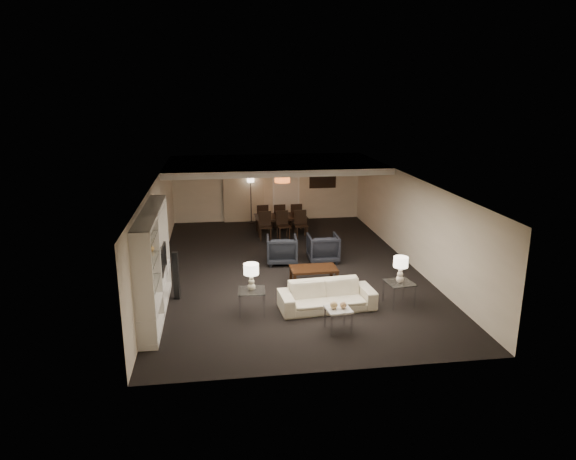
{
  "coord_description": "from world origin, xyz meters",
  "views": [
    {
      "loc": [
        -1.9,
        -13.41,
        4.83
      ],
      "look_at": [
        0.0,
        0.0,
        1.1
      ],
      "focal_mm": 32.0,
      "sensor_mm": 36.0,
      "label": 1
    }
  ],
  "objects_px": {
    "vase_blue": "(148,282)",
    "dining_table": "(281,225)",
    "vase_amber": "(150,248)",
    "side_table_left": "(252,302)",
    "chair_nm": "(283,225)",
    "television": "(159,259)",
    "marble_table": "(338,319)",
    "chair_fr": "(295,216)",
    "sofa": "(327,296)",
    "chair_fm": "(279,216)",
    "chair_nl": "(265,226)",
    "pendant_light": "(282,179)",
    "coffee_table": "(314,276)",
    "armchair_left": "(282,250)",
    "chair_nr": "(301,225)",
    "table_lamp_right": "(400,270)",
    "floor_lamp": "(251,199)",
    "floor_speaker": "(176,276)",
    "chair_fl": "(262,217)",
    "armchair_right": "(323,248)",
    "side_table_right": "(399,293)",
    "table_lamp_left": "(251,277)"
  },
  "relations": [
    {
      "from": "chair_fr",
      "to": "table_lamp_right",
      "type": "bearing_deg",
      "value": 97.03
    },
    {
      "from": "floor_speaker",
      "to": "chair_fm",
      "type": "distance_m",
      "value": 6.75
    },
    {
      "from": "armchair_right",
      "to": "floor_speaker",
      "type": "bearing_deg",
      "value": 30.44
    },
    {
      "from": "marble_table",
      "to": "chair_nr",
      "type": "height_order",
      "value": "chair_nr"
    },
    {
      "from": "chair_nr",
      "to": "armchair_left",
      "type": "bearing_deg",
      "value": -113.72
    },
    {
      "from": "vase_blue",
      "to": "vase_amber",
      "type": "relative_size",
      "value": 1.07
    },
    {
      "from": "armchair_left",
      "to": "chair_fm",
      "type": "relative_size",
      "value": 0.95
    },
    {
      "from": "table_lamp_right",
      "to": "dining_table",
      "type": "bearing_deg",
      "value": 106.83
    },
    {
      "from": "sofa",
      "to": "chair_fr",
      "type": "distance_m",
      "value": 7.05
    },
    {
      "from": "armchair_left",
      "to": "floor_lamp",
      "type": "bearing_deg",
      "value": -78.7
    },
    {
      "from": "armchair_left",
      "to": "table_lamp_right",
      "type": "relative_size",
      "value": 1.44
    },
    {
      "from": "dining_table",
      "to": "chair_nm",
      "type": "relative_size",
      "value": 1.92
    },
    {
      "from": "coffee_table",
      "to": "chair_fr",
      "type": "xyz_separation_m",
      "value": [
        0.37,
        5.43,
        0.25
      ]
    },
    {
      "from": "vase_blue",
      "to": "dining_table",
      "type": "relative_size",
      "value": 0.1
    },
    {
      "from": "dining_table",
      "to": "chair_fl",
      "type": "bearing_deg",
      "value": 131.63
    },
    {
      "from": "sofa",
      "to": "chair_nl",
      "type": "relative_size",
      "value": 2.33
    },
    {
      "from": "pendant_light",
      "to": "television",
      "type": "bearing_deg",
      "value": -123.67
    },
    {
      "from": "sofa",
      "to": "chair_fm",
      "type": "height_order",
      "value": "chair_fm"
    },
    {
      "from": "armchair_right",
      "to": "dining_table",
      "type": "xyz_separation_m",
      "value": [
        -0.83,
        3.08,
        -0.09
      ]
    },
    {
      "from": "floor_speaker",
      "to": "television",
      "type": "bearing_deg",
      "value": -158.28
    },
    {
      "from": "vase_amber",
      "to": "chair_nl",
      "type": "xyz_separation_m",
      "value": [
        2.96,
        5.8,
        -1.18
      ]
    },
    {
      "from": "chair_nr",
      "to": "armchair_right",
      "type": "bearing_deg",
      "value": -86.6
    },
    {
      "from": "side_table_left",
      "to": "dining_table",
      "type": "distance_m",
      "value": 6.55
    },
    {
      "from": "vase_amber",
      "to": "floor_lamp",
      "type": "height_order",
      "value": "floor_lamp"
    },
    {
      "from": "side_table_left",
      "to": "chair_nr",
      "type": "height_order",
      "value": "chair_nr"
    },
    {
      "from": "side_table_left",
      "to": "chair_nm",
      "type": "xyz_separation_m",
      "value": [
        1.47,
        5.73,
        0.19
      ]
    },
    {
      "from": "table_lamp_left",
      "to": "chair_fl",
      "type": "relative_size",
      "value": 0.66
    },
    {
      "from": "vase_blue",
      "to": "floor_speaker",
      "type": "bearing_deg",
      "value": 78.11
    },
    {
      "from": "chair_nr",
      "to": "chair_fm",
      "type": "distance_m",
      "value": 1.43
    },
    {
      "from": "chair_fl",
      "to": "chair_nl",
      "type": "bearing_deg",
      "value": 84.49
    },
    {
      "from": "vase_amber",
      "to": "chair_nl",
      "type": "distance_m",
      "value": 6.62
    },
    {
      "from": "sofa",
      "to": "chair_fm",
      "type": "distance_m",
      "value": 7.04
    },
    {
      "from": "table_lamp_right",
      "to": "chair_nr",
      "type": "xyz_separation_m",
      "value": [
        -1.33,
        5.73,
        -0.39
      ]
    },
    {
      "from": "dining_table",
      "to": "sofa",
      "type": "bearing_deg",
      "value": -89.01
    },
    {
      "from": "dining_table",
      "to": "chair_fr",
      "type": "xyz_separation_m",
      "value": [
        0.6,
        0.65,
        0.15
      ]
    },
    {
      "from": "floor_speaker",
      "to": "chair_nr",
      "type": "distance_m",
      "value": 6.0
    },
    {
      "from": "coffee_table",
      "to": "vase_blue",
      "type": "bearing_deg",
      "value": -147.93
    },
    {
      "from": "television",
      "to": "floor_speaker",
      "type": "height_order",
      "value": "television"
    },
    {
      "from": "table_lamp_right",
      "to": "chair_fl",
      "type": "xyz_separation_m",
      "value": [
        -2.53,
        7.03,
        -0.39
      ]
    },
    {
      "from": "chair_nr",
      "to": "chair_fl",
      "type": "xyz_separation_m",
      "value": [
        -1.2,
        1.3,
        0.0
      ]
    },
    {
      "from": "side_table_right",
      "to": "chair_fr",
      "type": "height_order",
      "value": "chair_fr"
    },
    {
      "from": "table_lamp_right",
      "to": "armchair_right",
      "type": "bearing_deg",
      "value": 108.43
    },
    {
      "from": "table_lamp_left",
      "to": "floor_lamp",
      "type": "distance_m",
      "value": 8.07
    },
    {
      "from": "chair_nm",
      "to": "television",
      "type": "bearing_deg",
      "value": -133.9
    },
    {
      "from": "vase_amber",
      "to": "coffee_table",
      "type": "bearing_deg",
      "value": 23.71
    },
    {
      "from": "coffee_table",
      "to": "armchair_left",
      "type": "bearing_deg",
      "value": 109.44
    },
    {
      "from": "sofa",
      "to": "side_table_right",
      "type": "xyz_separation_m",
      "value": [
        1.7,
        0.0,
        -0.04
      ]
    },
    {
      "from": "armchair_left",
      "to": "vase_blue",
      "type": "relative_size",
      "value": 5.03
    },
    {
      "from": "chair_fm",
      "to": "floor_lamp",
      "type": "relative_size",
      "value": 0.52
    },
    {
      "from": "television",
      "to": "marble_table",
      "type": "bearing_deg",
      "value": -118.93
    }
  ]
}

